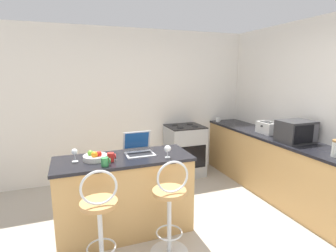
{
  "coord_description": "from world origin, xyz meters",
  "views": [
    {
      "loc": [
        -1.03,
        -1.96,
        1.85
      ],
      "look_at": [
        0.39,
        1.9,
        1.02
      ],
      "focal_mm": 28.0,
      "sensor_mm": 36.0,
      "label": 1
    }
  ],
  "objects": [
    {
      "name": "breakfast_bar",
      "position": [
        -0.52,
        0.87,
        0.46
      ],
      "size": [
        1.53,
        0.62,
        0.92
      ],
      "color": "tan",
      "rests_on": "ground_plane"
    },
    {
      "name": "mug_green",
      "position": [
        -0.75,
        0.66,
        0.96
      ],
      "size": [
        0.1,
        0.08,
        0.09
      ],
      "color": "#338447",
      "rests_on": "breakfast_bar"
    },
    {
      "name": "microwave",
      "position": [
        1.82,
        0.71,
        1.07
      ],
      "size": [
        0.45,
        0.35,
        0.3
      ],
      "color": "#2D2D30",
      "rests_on": "counter_right"
    },
    {
      "name": "toaster",
      "position": [
        1.82,
        1.27,
        1.01
      ],
      "size": [
        0.21,
        0.32,
        0.18
      ],
      "color": "silver",
      "rests_on": "counter_right"
    },
    {
      "name": "mug_white",
      "position": [
        1.62,
        2.41,
        0.96
      ],
      "size": [
        0.09,
        0.08,
        0.09
      ],
      "color": "white",
      "rests_on": "counter_right"
    },
    {
      "name": "bar_stool_far",
      "position": [
        -0.18,
        0.29,
        0.5
      ],
      "size": [
        0.4,
        0.4,
        1.05
      ],
      "color": "silver",
      "rests_on": "ground_plane"
    },
    {
      "name": "fruit_bowl",
      "position": [
        -0.83,
        0.88,
        0.95
      ],
      "size": [
        0.26,
        0.26,
        0.11
      ],
      "color": "silver",
      "rests_on": "breakfast_bar"
    },
    {
      "name": "mug_red",
      "position": [
        -0.68,
        0.79,
        0.96
      ],
      "size": [
        0.09,
        0.07,
        0.09
      ],
      "color": "red",
      "rests_on": "breakfast_bar"
    },
    {
      "name": "stove_range",
      "position": [
        0.86,
        2.27,
        0.46
      ],
      "size": [
        0.64,
        0.59,
        0.92
      ],
      "color": "#9EA3A8",
      "rests_on": "ground_plane"
    },
    {
      "name": "wine_glass_short",
      "position": [
        -0.06,
        0.69,
        1.02
      ],
      "size": [
        0.08,
        0.08,
        0.14
      ],
      "color": "silver",
      "rests_on": "breakfast_bar"
    },
    {
      "name": "wine_glass_tall",
      "position": [
        -1.04,
        0.91,
        1.02
      ],
      "size": [
        0.07,
        0.07,
        0.14
      ],
      "color": "silver",
      "rests_on": "breakfast_bar"
    },
    {
      "name": "counter_right",
      "position": [
        1.83,
        1.04,
        0.46
      ],
      "size": [
        0.61,
        3.11,
        0.92
      ],
      "color": "tan",
      "rests_on": "ground_plane"
    },
    {
      "name": "bar_stool_near",
      "position": [
        -0.86,
        0.29,
        0.5
      ],
      "size": [
        0.4,
        0.4,
        1.05
      ],
      "color": "silver",
      "rests_on": "ground_plane"
    },
    {
      "name": "wall_back",
      "position": [
        0.0,
        2.61,
        1.3
      ],
      "size": [
        12.0,
        0.06,
        2.6
      ],
      "color": "silver",
      "rests_on": "ground_plane"
    },
    {
      "name": "laptop",
      "position": [
        -0.33,
        0.97,
        0.98
      ],
      "size": [
        0.33,
        0.31,
        0.25
      ],
      "color": "#B7BABF",
      "rests_on": "breakfast_bar"
    }
  ]
}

